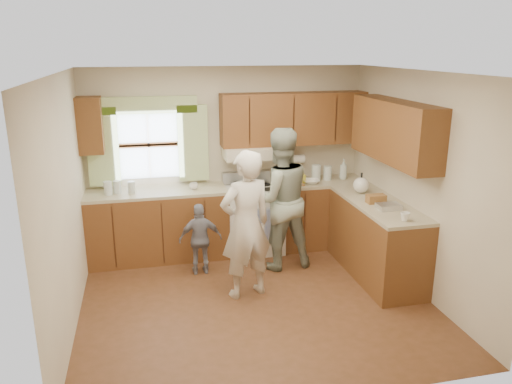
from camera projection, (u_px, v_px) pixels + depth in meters
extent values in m
plane|color=#523119|center=(255.00, 300.00, 5.61)|extent=(3.80, 3.80, 0.00)
plane|color=white|center=(255.00, 72.00, 4.91)|extent=(3.80, 3.80, 0.00)
plane|color=beige|center=(227.00, 159.00, 6.90)|extent=(3.80, 0.00, 3.80)
plane|color=beige|center=(309.00, 261.00, 3.62)|extent=(3.80, 0.00, 3.80)
plane|color=beige|center=(65.00, 206.00, 4.85)|extent=(0.00, 3.50, 3.50)
plane|color=beige|center=(418.00, 183.00, 5.67)|extent=(0.00, 3.50, 3.50)
cube|color=#4D2710|center=(159.00, 226.00, 6.63)|extent=(1.82, 0.60, 0.90)
cube|color=#4D2710|center=(321.00, 214.00, 7.12)|extent=(1.22, 0.60, 0.90)
cube|color=#3D220E|center=(376.00, 240.00, 6.13)|extent=(0.60, 1.65, 0.90)
cube|color=#BAAE8B|center=(157.00, 192.00, 6.49)|extent=(1.82, 0.60, 0.04)
cube|color=#BAAE8B|center=(322.00, 182.00, 6.99)|extent=(1.22, 0.60, 0.04)
cube|color=#BAAE8B|center=(379.00, 204.00, 6.00)|extent=(0.60, 1.65, 0.04)
cube|color=#4D2710|center=(294.00, 119.00, 6.78)|extent=(2.00, 0.33, 0.70)
cube|color=#3D220E|center=(90.00, 125.00, 6.21)|extent=(0.30, 0.33, 0.70)
cube|color=#3D220E|center=(395.00, 131.00, 5.78)|extent=(0.33, 1.65, 0.70)
cube|color=beige|center=(252.00, 152.00, 6.71)|extent=(0.76, 0.45, 0.15)
cube|color=silver|center=(149.00, 144.00, 6.58)|extent=(0.90, 0.03, 0.90)
cube|color=#F5F448|center=(103.00, 147.00, 6.41)|extent=(0.40, 0.05, 1.02)
cube|color=#F5F448|center=(193.00, 143.00, 6.66)|extent=(0.40, 0.05, 1.02)
cube|color=#F5F448|center=(146.00, 105.00, 6.39)|extent=(1.30, 0.05, 0.22)
cylinder|color=white|center=(295.00, 159.00, 7.01)|extent=(0.27, 0.12, 0.12)
imported|color=silver|center=(194.00, 186.00, 6.53)|extent=(0.12, 0.12, 0.09)
imported|color=silver|center=(343.00, 169.00, 7.02)|extent=(0.12, 0.12, 0.28)
imported|color=silver|center=(311.00, 182.00, 6.82)|extent=(0.26, 0.26, 0.05)
imported|color=silver|center=(405.00, 217.00, 5.35)|extent=(0.11, 0.11, 0.10)
cylinder|color=silver|center=(108.00, 188.00, 6.28)|extent=(0.10, 0.10, 0.17)
cylinder|color=silver|center=(117.00, 187.00, 6.36)|extent=(0.10, 0.10, 0.16)
cube|color=olive|center=(295.00, 184.00, 6.76)|extent=(0.23, 0.17, 0.02)
cube|color=gold|center=(297.00, 178.00, 6.87)|extent=(0.21, 0.15, 0.11)
cylinder|color=silver|center=(316.00, 173.00, 6.96)|extent=(0.13, 0.13, 0.22)
cylinder|color=silver|center=(328.00, 173.00, 6.99)|extent=(0.12, 0.12, 0.20)
sphere|color=silver|center=(361.00, 185.00, 6.37)|extent=(0.20, 0.20, 0.20)
cube|color=olive|center=(376.00, 199.00, 5.97)|extent=(0.22, 0.12, 0.10)
cube|color=silver|center=(389.00, 207.00, 5.75)|extent=(0.26, 0.18, 0.06)
cylinder|color=silver|center=(132.00, 187.00, 6.37)|extent=(0.09, 0.09, 0.15)
cube|color=silver|center=(253.00, 219.00, 6.89)|extent=(0.76, 0.64, 0.90)
cube|color=#B7B7BC|center=(249.00, 177.00, 6.98)|extent=(0.76, 0.10, 0.16)
cylinder|color=#B7B7BC|center=(259.00, 209.00, 6.52)|extent=(0.68, 0.03, 0.03)
cube|color=#4E64B8|center=(263.00, 225.00, 6.57)|extent=(0.22, 0.02, 0.42)
cylinder|color=black|center=(239.00, 186.00, 6.83)|extent=(0.18, 0.18, 0.01)
cylinder|color=black|center=(264.00, 184.00, 6.91)|extent=(0.18, 0.18, 0.01)
cylinder|color=black|center=(242.00, 191.00, 6.60)|extent=(0.18, 0.18, 0.01)
cylinder|color=black|center=(269.00, 189.00, 6.67)|extent=(0.18, 0.18, 0.01)
imported|color=beige|center=(246.00, 225.00, 5.51)|extent=(0.71, 0.56, 1.69)
imported|color=#243A29|center=(279.00, 199.00, 6.26)|extent=(0.94, 0.76, 1.80)
imported|color=gray|center=(201.00, 239.00, 6.17)|extent=(0.54, 0.23, 0.91)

